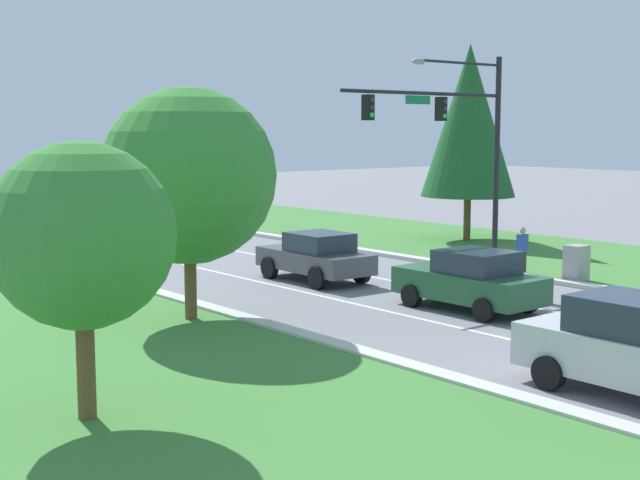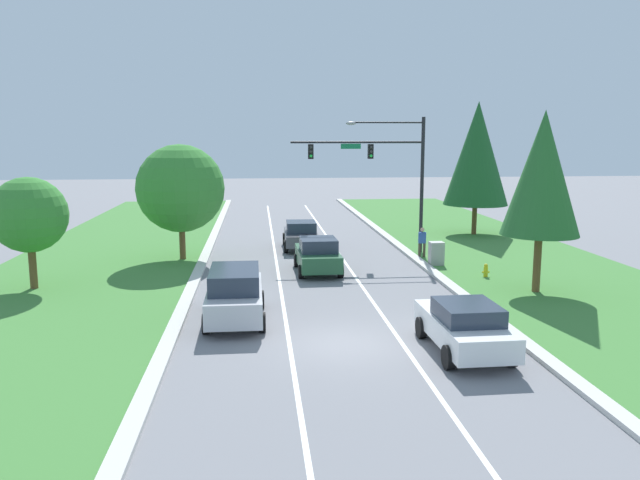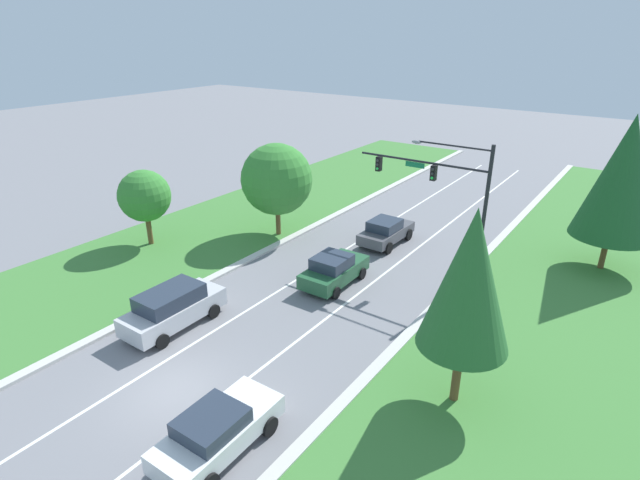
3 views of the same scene
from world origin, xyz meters
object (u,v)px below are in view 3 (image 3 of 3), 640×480
pedestrian (461,278)px  conifer_far_right_tree (622,178)px  graphite_sedan (386,231)px  forest_sedan (334,270)px  utility_cabinet (449,301)px  oak_far_left_tree (277,179)px  silver_suv (173,307)px  white_sedan (217,430)px  fire_hydrant (455,345)px  oak_near_left_tree (144,196)px  conifer_near_right_tree (469,280)px  traffic_signal_mast (447,188)px

pedestrian → conifer_far_right_tree: bearing=-123.9°
pedestrian → graphite_sedan: bearing=-26.9°
graphite_sedan → forest_sedan: bearing=-85.8°
utility_cabinet → pedestrian: pedestrian is taller
oak_far_left_tree → utility_cabinet: bearing=-12.2°
graphite_sedan → pedestrian: size_ratio=2.56×
utility_cabinet → oak_far_left_tree: 13.73m
silver_suv → pedestrian: (9.70, 10.62, -0.05)m
forest_sedan → oak_far_left_tree: bearing=151.3°
white_sedan → graphite_sedan: bearing=100.6°
forest_sedan → conifer_far_right_tree: (11.52, 10.41, 4.58)m
white_sedan → fire_hydrant: bearing=65.1°
forest_sedan → silver_suv: bearing=-116.8°
oak_near_left_tree → conifer_near_right_tree: bearing=-7.2°
white_sedan → conifer_near_right_tree: (5.40, 6.75, 4.22)m
utility_cabinet → conifer_far_right_tree: conifer_far_right_tree is taller
graphite_sedan → utility_cabinet: (6.52, -5.68, -0.22)m
graphite_sedan → fire_hydrant: size_ratio=6.19×
silver_suv → conifer_far_right_tree: conifer_far_right_tree is taller
forest_sedan → graphite_sedan: 6.51m
traffic_signal_mast → oak_far_left_tree: 11.12m
oak_near_left_tree → conifer_far_right_tree: bearing=27.9°
white_sedan → pedestrian: pedestrian is taller
oak_near_left_tree → white_sedan: bearing=-30.7°
oak_near_left_tree → oak_far_left_tree: bearing=46.7°
conifer_far_right_tree → oak_far_left_tree: bearing=-159.8°
utility_cabinet → conifer_far_right_tree: size_ratio=0.14×
traffic_signal_mast → silver_suv: 15.00m
white_sedan → oak_near_left_tree: size_ratio=0.94×
oak_far_left_tree → oak_near_left_tree: bearing=-133.3°
traffic_signal_mast → utility_cabinet: bearing=-60.5°
oak_near_left_tree → forest_sedan: bearing=10.6°
silver_suv → oak_near_left_tree: bearing=148.3°
traffic_signal_mast → oak_far_left_tree: (-11.03, -0.76, -1.22)m
pedestrian → fire_hydrant: bearing=111.4°
silver_suv → utility_cabinet: (9.89, 8.53, -0.36)m
forest_sedan → conifer_far_right_tree: bearing=41.2°
traffic_signal_mast → conifer_far_right_tree: size_ratio=0.86×
fire_hydrant → conifer_near_right_tree: 5.63m
forest_sedan → oak_near_left_tree: size_ratio=0.89×
white_sedan → graphite_sedan: 18.66m
traffic_signal_mast → forest_sedan: size_ratio=1.75×
pedestrian → conifer_far_right_tree: size_ratio=0.19×
utility_cabinet → fire_hydrant: utility_cabinet is taller
graphite_sedan → oak_near_left_tree: 15.22m
graphite_sedan → white_sedan: bearing=-77.4°
oak_far_left_tree → conifer_far_right_tree: bearing=20.2°
silver_suv → fire_hydrant: silver_suv is taller
pedestrian → conifer_near_right_tree: bearing=112.1°
pedestrian → oak_far_left_tree: oak_far_left_tree is taller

